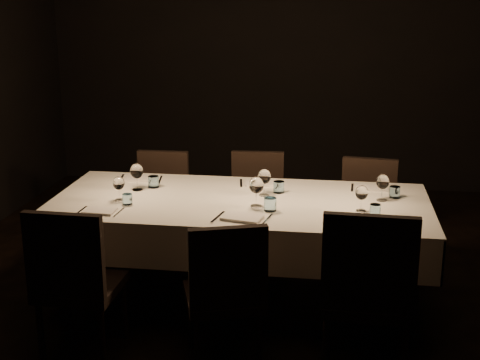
# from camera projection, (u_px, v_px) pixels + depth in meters

# --- Properties ---
(room) EXTENTS (5.01, 6.01, 3.01)m
(room) POSITION_uv_depth(u_px,v_px,m) (240.00, 90.00, 4.27)
(room) COLOR black
(room) RESTS_ON ground
(dining_table) EXTENTS (2.52, 1.12, 0.76)m
(dining_table) POSITION_uv_depth(u_px,v_px,m) (240.00, 210.00, 4.49)
(dining_table) COLOR black
(dining_table) RESTS_ON ground
(chair_near_left) EXTENTS (0.47, 0.47, 0.95)m
(chair_near_left) POSITION_uv_depth(u_px,v_px,m) (74.00, 277.00, 3.85)
(chair_near_left) COLOR black
(chair_near_left) RESTS_ON ground
(place_setting_near_left) EXTENTS (0.29, 0.39, 0.16)m
(place_setting_near_left) POSITION_uv_depth(u_px,v_px,m) (115.00, 195.00, 4.36)
(place_setting_near_left) COLOR beige
(place_setting_near_left) RESTS_ON dining_table
(chair_near_center) EXTENTS (0.55, 0.55, 0.90)m
(chair_near_center) POSITION_uv_depth(u_px,v_px,m) (226.00, 288.00, 3.76)
(chair_near_center) COLOR black
(chair_near_center) RESTS_ON ground
(place_setting_near_center) EXTENTS (0.38, 0.42, 0.20)m
(place_setting_near_center) POSITION_uv_depth(u_px,v_px,m) (255.00, 199.00, 4.23)
(place_setting_near_center) COLOR beige
(place_setting_near_center) RESTS_ON dining_table
(chair_near_right) EXTENTS (0.51, 0.51, 1.02)m
(chair_near_right) POSITION_uv_depth(u_px,v_px,m) (367.00, 289.00, 3.62)
(chair_near_right) COLOR black
(chair_near_right) RESTS_ON ground
(place_setting_near_right) EXTENTS (0.31, 0.39, 0.17)m
(place_setting_near_right) POSITION_uv_depth(u_px,v_px,m) (363.00, 206.00, 4.14)
(place_setting_near_right) COLOR beige
(place_setting_near_right) RESTS_ON dining_table
(chair_far_left) EXTENTS (0.42, 0.42, 0.86)m
(chair_far_left) POSITION_uv_depth(u_px,v_px,m) (161.00, 200.00, 5.39)
(chair_far_left) COLOR black
(chair_far_left) RESTS_ON ground
(place_setting_far_left) EXTENTS (0.36, 0.41, 0.19)m
(place_setting_far_left) POSITION_uv_depth(u_px,v_px,m) (142.00, 176.00, 4.76)
(place_setting_far_left) COLOR beige
(place_setting_far_left) RESTS_ON dining_table
(chair_far_center) EXTENTS (0.44, 0.44, 0.87)m
(chair_far_center) POSITION_uv_depth(u_px,v_px,m) (257.00, 201.00, 5.34)
(chair_far_center) COLOR black
(chair_far_center) RESTS_ON ground
(place_setting_far_center) EXTENTS (0.35, 0.41, 0.19)m
(place_setting_far_center) POSITION_uv_depth(u_px,v_px,m) (267.00, 181.00, 4.64)
(place_setting_far_center) COLOR beige
(place_setting_far_center) RESTS_ON dining_table
(chair_far_right) EXTENTS (0.47, 0.47, 0.88)m
(chair_far_right) POSITION_uv_depth(u_px,v_px,m) (367.00, 210.00, 5.12)
(chair_far_right) COLOR black
(chair_far_right) RESTS_ON ground
(place_setting_far_right) EXTENTS (0.33, 0.40, 0.18)m
(place_setting_far_right) POSITION_uv_depth(u_px,v_px,m) (382.00, 186.00, 4.53)
(place_setting_far_right) COLOR beige
(place_setting_far_right) RESTS_ON dining_table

